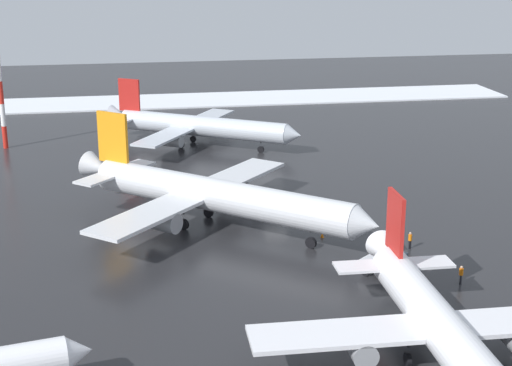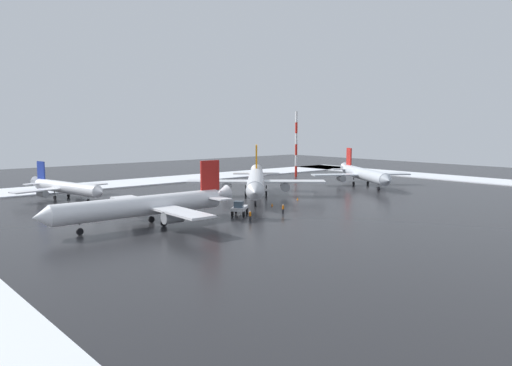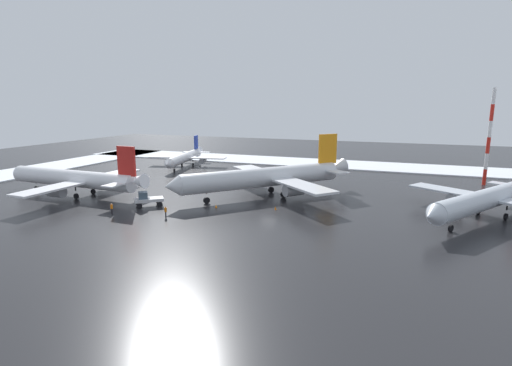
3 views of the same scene
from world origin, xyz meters
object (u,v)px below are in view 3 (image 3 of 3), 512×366
Objects in this scene: ground_crew_by_nose_gear at (166,211)px; pushback_tug at (147,199)px; airplane_parked_portside at (76,179)px; antenna_mast at (489,137)px; traffic_cone_near_nose at (216,206)px; airplane_distant_tail at (185,157)px; ground_crew_beside_wing at (112,208)px; airplane_far_rear at (267,177)px; airplane_parked_starboard at (488,199)px; traffic_cone_mid_line at (275,208)px.

pushback_tug is at bearing 121.36° from ground_crew_by_nose_gear.
antenna_mast reaches higher than airplane_parked_portside.
traffic_cone_near_nose is (-10.80, -3.39, -1.01)m from pushback_tug.
traffic_cone_near_nose is at bearing 25.99° from airplane_distant_tail.
airplane_parked_portside is at bearing 3.12° from traffic_cone_near_nose.
airplane_parked_portside reaches higher than ground_crew_beside_wing.
airplane_far_rear is at bearing 171.08° from ground_crew_beside_wing.
airplane_parked_starboard reaches higher than traffic_cone_mid_line.
airplane_parked_portside is 6.52× the size of pushback_tug.
ground_crew_by_nose_gear is at bearing 133.11° from ground_crew_beside_wing.
airplane_parked_portside is 68.22m from airplane_parked_starboard.
ground_crew_beside_wing is at bearing 34.58° from traffic_cone_near_nose.
traffic_cone_mid_line is at bearing 155.81° from pushback_tug.
ground_crew_beside_wing and ground_crew_by_nose_gear have the same top height.
traffic_cone_mid_line is at bearing 11.25° from ground_crew_by_nose_gear.
traffic_cone_mid_line is (-9.37, -2.34, 0.00)m from traffic_cone_near_nose.
pushback_tug is (15.78, 13.94, -2.30)m from airplane_far_rear.
pushback_tug is at bearing -168.92° from ground_crew_beside_wing.
ground_crew_by_nose_gear is at bearing -37.54° from airplane_parked_starboard.
ground_crew_beside_wing is (2.39, 5.70, -0.31)m from pushback_tug.
traffic_cone_mid_line is (-22.56, -11.43, -0.70)m from ground_crew_beside_wing.
ground_crew_beside_wing is (-13.53, 44.07, -1.53)m from airplane_distant_tail.
pushback_tug is 0.25× the size of antenna_mast.
airplane_distant_tail is 41.56m from pushback_tug.
ground_crew_beside_wing is (18.17, 19.64, -2.61)m from airplane_far_rear.
pushback_tug is (50.57, 11.97, -1.78)m from airplane_parked_starboard.
airplane_parked_portside is 1.63× the size of antenna_mast.
antenna_mast is 49.23m from traffic_cone_mid_line.
traffic_cone_near_nose is (4.99, 10.55, -3.30)m from airplane_far_rear.
airplane_parked_portside is 27.88m from traffic_cone_near_nose.
traffic_cone_mid_line is at bearing 69.47° from airplane_far_rear.
airplane_parked_portside reaches higher than airplane_distant_tail.
antenna_mast is (-47.95, -44.17, 8.89)m from ground_crew_by_nose_gear.
airplane_distant_tail reaches higher than ground_crew_beside_wing.
traffic_cone_near_nose is at bearing 16.08° from airplane_far_rear.
traffic_cone_near_nose and traffic_cone_mid_line have the same top height.
airplane_far_rear is 46.86m from antenna_mast.
airplane_parked_starboard is 31.17m from traffic_cone_mid_line.
pushback_tug is (-16.90, 1.88, -1.88)m from airplane_parked_portside.
ground_crew_by_nose_gear is (9.44, 18.22, -2.61)m from airplane_far_rear.
antenna_mast reaches higher than airplane_far_rear.
traffic_cone_mid_line is (-37.06, -3.85, -2.89)m from airplane_parked_portside.
ground_crew_beside_wing is (52.97, 17.66, -2.09)m from airplane_parked_starboard.
airplane_parked_starboard is 16.23× the size of ground_crew_beside_wing.
airplane_distant_tail is 5.14× the size of pushback_tug.
airplane_distant_tail is (31.71, -24.43, -1.08)m from airplane_far_rear.
airplane_parked_starboard is 16.23× the size of ground_crew_by_nose_gear.
airplane_parked_portside is at bearing -12.92° from airplane_distant_tail.
airplane_parked_portside is at bearing -46.41° from pushback_tug.
airplane_far_rear is 53.91× the size of traffic_cone_mid_line.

